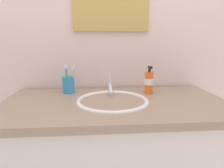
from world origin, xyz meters
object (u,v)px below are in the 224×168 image
toothbrush_blue (67,76)px  toothbrush_green (67,78)px  toothbrush_cup (68,85)px  soap_dispenser (149,82)px  faucet (110,86)px  toothbrush_yellow (73,77)px

toothbrush_blue → toothbrush_green: size_ratio=0.97×
toothbrush_cup → soap_dispenser: soap_dispenser is taller
faucet → toothbrush_green: 0.28m
soap_dispenser → toothbrush_yellow: bearing=175.0°
toothbrush_yellow → soap_dispenser: (0.47, -0.04, -0.03)m
toothbrush_cup → toothbrush_yellow: 0.06m
toothbrush_cup → toothbrush_yellow: bearing=-23.4°
toothbrush_blue → soap_dispenser: (0.52, -0.08, -0.03)m
faucet → toothbrush_cup: size_ratio=1.64×
toothbrush_yellow → toothbrush_blue: bearing=136.9°
soap_dispenser → faucet: bearing=170.8°
toothbrush_blue → soap_dispenser: toothbrush_blue is taller
faucet → toothbrush_green: size_ratio=0.98×
faucet → toothbrush_yellow: 0.24m
faucet → toothbrush_blue: bearing=171.1°
soap_dispenser → toothbrush_blue: bearing=171.0°
toothbrush_blue → toothbrush_cup: bearing=-66.6°
toothbrush_green → soap_dispenser: toothbrush_green is taller
faucet → toothbrush_yellow: toothbrush_yellow is taller
toothbrush_blue → faucet: bearing=-8.9°
toothbrush_cup → toothbrush_yellow: toothbrush_yellow is taller
faucet → soap_dispenser: size_ratio=1.00×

